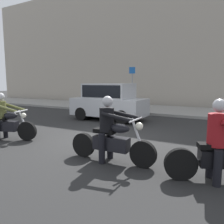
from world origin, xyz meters
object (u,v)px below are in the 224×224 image
at_px(motorcycle_with_rider_black_leather, 111,135).
at_px(parked_hatchback_silver, 109,101).
at_px(motorcycle_with_rider_olive, 4,121).
at_px(motorcycle_with_rider_crimson, 222,149).
at_px(street_sign_post, 132,83).

distance_m(motorcycle_with_rider_black_leather, parked_hatchback_silver, 5.93).
height_order(motorcycle_with_rider_olive, parked_hatchback_silver, parked_hatchback_silver).
relative_size(motorcycle_with_rider_black_leather, motorcycle_with_rider_crimson, 1.10).
xyz_separation_m(motorcycle_with_rider_black_leather, street_sign_post, (-3.99, 9.98, 1.17)).
xyz_separation_m(motorcycle_with_rider_black_leather, motorcycle_with_rider_crimson, (2.33, 0.08, 0.00)).
bearing_deg(street_sign_post, motorcycle_with_rider_black_leather, -68.21).
bearing_deg(street_sign_post, motorcycle_with_rider_olive, -90.41).
bearing_deg(parked_hatchback_silver, motorcycle_with_rider_olive, -101.77).
xyz_separation_m(motorcycle_with_rider_olive, motorcycle_with_rider_crimson, (6.39, -0.02, 0.01)).
bearing_deg(parked_hatchback_silver, motorcycle_with_rider_crimson, -43.15).
relative_size(parked_hatchback_silver, street_sign_post, 1.30).
height_order(motorcycle_with_rider_black_leather, motorcycle_with_rider_crimson, motorcycle_with_rider_crimson).
relative_size(motorcycle_with_rider_olive, motorcycle_with_rider_crimson, 1.06).
bearing_deg(motorcycle_with_rider_olive, parked_hatchback_silver, 78.23).
bearing_deg(parked_hatchback_silver, street_sign_post, 101.23).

